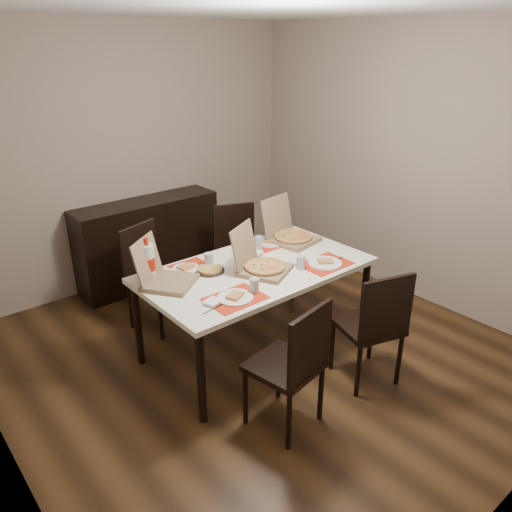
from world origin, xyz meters
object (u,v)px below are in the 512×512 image
dining_table (256,275)px  dip_bowl (255,254)px  sideboard (149,242)px  pizza_box_center (261,265)px  chair_near_right (374,323)px  chair_far_left (151,272)px  soda_bottle (148,263)px  chair_near_left (293,362)px  chair_far_right (238,248)px

dining_table → dip_bowl: dip_bowl is taller
sideboard → pizza_box_center: 1.82m
chair_near_right → chair_far_left: bearing=114.1°
sideboard → dip_bowl: sideboard is taller
pizza_box_center → soda_bottle: 0.85m
chair_near_left → pizza_box_center: bearing=63.4°
dip_bowl → soda_bottle: soda_bottle is taller
pizza_box_center → dip_bowl: pizza_box_center is taller
sideboard → dining_table: size_ratio=0.83×
sideboard → pizza_box_center: pizza_box_center is taller
chair_near_left → chair_far_right: (0.89, 1.72, 0.00)m
chair_near_right → dip_bowl: 1.14m
dining_table → pizza_box_center: (-0.02, -0.08, 0.12)m
chair_far_left → chair_far_right: 0.93m
soda_bottle → chair_far_right: bearing=22.6°
chair_near_right → soda_bottle: 1.72m
chair_far_right → pizza_box_center: 1.11m
chair_near_left → dining_table: bearing=64.6°
chair_far_left → pizza_box_center: pizza_box_center is taller
chair_near_right → pizza_box_center: (-0.39, 0.81, 0.30)m
chair_far_left → soda_bottle: soda_bottle is taller
sideboard → chair_near_left: bearing=-98.2°
sideboard → dip_bowl: (0.18, -1.52, 0.32)m
chair_far_left → dip_bowl: bearing=-51.5°
dining_table → chair_near_right: bearing=-67.5°
chair_far_left → soda_bottle: bearing=-118.1°
pizza_box_center → soda_bottle: size_ratio=1.52×
sideboard → chair_near_left: 2.60m
chair_far_left → chair_far_right: size_ratio=1.00×
sideboard → chair_near_right: size_ratio=1.61×
chair_near_right → chair_far_right: bearing=86.3°
sideboard → soda_bottle: soda_bottle is taller
chair_far_left → pizza_box_center: 1.13m
chair_near_right → soda_bottle: (-1.12, 1.24, 0.38)m
soda_bottle → dip_bowl: bearing=-9.9°
dining_table → chair_near_right: size_ratio=1.94×
dining_table → dip_bowl: bearing=52.9°
dining_table → soda_bottle: bearing=155.2°
sideboard → dining_table: 1.73m
chair_near_right → pizza_box_center: bearing=115.4°
chair_near_right → chair_far_left: (-0.81, 1.82, 0.00)m
dining_table → chair_near_left: 0.97m
pizza_box_center → chair_far_right: bearing=62.0°
chair_near_right → chair_far_right: size_ratio=1.00×
dining_table → chair_near_left: (-0.41, -0.86, -0.17)m
soda_bottle → chair_far_left: bearing=61.9°
chair_far_left → dip_bowl: (0.59, -0.74, 0.25)m
dining_table → chair_far_right: size_ratio=1.94×
dip_bowl → soda_bottle: 0.92m
chair_near_left → dip_bowl: bearing=62.3°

